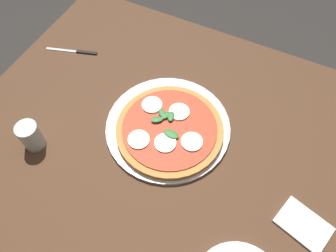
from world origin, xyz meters
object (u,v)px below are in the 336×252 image
(serving_tray, at_px, (168,127))
(dining_table, at_px, (161,153))
(knife, at_px, (78,52))
(pizza, at_px, (169,129))
(napkin, at_px, (304,225))
(glass_cup, at_px, (31,136))

(serving_tray, bearing_deg, dining_table, -100.61)
(knife, bearing_deg, dining_table, -23.21)
(dining_table, relative_size, pizza, 3.72)
(dining_table, height_order, napkin, napkin)
(pizza, bearing_deg, napkin, -12.42)
(napkin, bearing_deg, dining_table, 170.73)
(napkin, bearing_deg, serving_tray, 165.92)
(knife, bearing_deg, napkin, -16.26)
(serving_tray, relative_size, pizza, 1.18)
(serving_tray, xyz_separation_m, glass_cup, (-0.33, -0.22, 0.04))
(serving_tray, relative_size, napkin, 2.89)
(napkin, xyz_separation_m, knife, (-0.87, 0.25, -0.00))
(pizza, distance_m, glass_cup, 0.40)
(pizza, height_order, glass_cup, glass_cup)
(knife, height_order, glass_cup, glass_cup)
(pizza, relative_size, napkin, 2.45)
(napkin, xyz_separation_m, glass_cup, (-0.77, -0.11, 0.04))
(serving_tray, relative_size, knife, 2.08)
(pizza, xyz_separation_m, napkin, (0.43, -0.09, -0.02))
(knife, distance_m, glass_cup, 0.38)
(pizza, relative_size, glass_cup, 3.58)
(knife, bearing_deg, serving_tray, -18.47)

